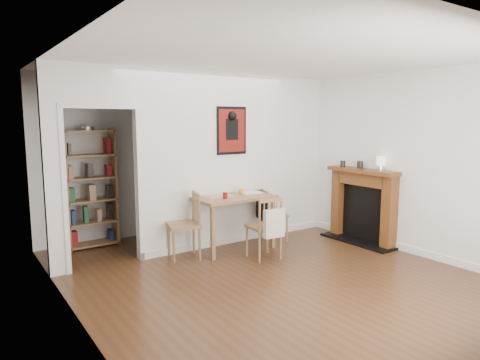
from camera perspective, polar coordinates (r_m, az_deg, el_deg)
ground at (r=5.52m, az=3.19°, el=-12.26°), size 5.20×5.20×0.00m
room_shell at (r=6.37m, az=-3.42°, el=2.48°), size 5.20×5.20×5.20m
dining_table at (r=6.33m, az=-1.04°, el=-2.96°), size 1.18×0.75×0.80m
chair_left at (r=5.99m, az=-7.51°, el=-6.05°), size 0.57×0.57×0.92m
chair_right at (r=6.81m, az=4.42°, el=-4.59°), size 0.57×0.53×0.82m
chair_front at (r=5.94m, az=3.24°, el=-6.27°), size 0.48×0.53×0.88m
bookshelf at (r=6.79m, az=-19.31°, el=-1.16°), size 0.75×0.30×1.78m
fireplace at (r=7.00m, az=16.09°, el=-2.97°), size 0.45×1.25×1.16m
red_glass at (r=6.08m, az=-2.00°, el=-2.07°), size 0.07×0.07×0.09m
orange_fruit at (r=6.47m, az=0.15°, el=-1.48°), size 0.08×0.08×0.08m
placemat at (r=6.29m, az=-2.86°, el=-2.12°), size 0.41×0.31×0.00m
notebook at (r=6.53m, az=1.37°, el=-1.70°), size 0.32×0.24×0.02m
mantel_lamp at (r=6.70m, az=18.27°, el=2.32°), size 0.14×0.14×0.21m
ceramic_jar_a at (r=6.96m, az=15.72°, el=1.99°), size 0.09×0.09×0.11m
ceramic_jar_b at (r=7.07m, az=13.55°, el=2.11°), size 0.08×0.08×0.10m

